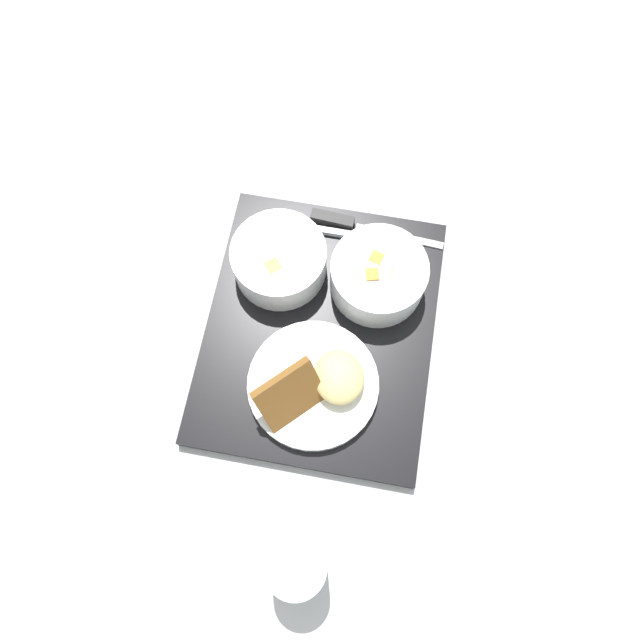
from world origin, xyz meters
The scene contains 8 objects.
ground_plane centered at (0.00, 0.00, 0.00)m, with size 4.00×4.00×0.00m, color silver.
serving_tray centered at (0.00, 0.00, 0.01)m, with size 0.40×0.33×0.02m.
bowl_salad centered at (-0.07, 0.07, 0.05)m, with size 0.13×0.13×0.06m.
bowl_soup centered at (-0.08, -0.07, 0.05)m, with size 0.13×0.13×0.06m.
plate_main centered at (0.08, 0.01, 0.03)m, with size 0.17×0.17×0.08m.
knife centered at (-0.16, 0.02, 0.03)m, with size 0.04×0.19×0.02m.
spoon centered at (-0.14, 0.04, 0.02)m, with size 0.04×0.16×0.01m.
glass_water centered at (0.30, 0.01, 0.05)m, with size 0.07×0.07×0.11m.
Camera 1 is at (0.25, 0.03, 0.76)m, focal length 32.00 mm.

